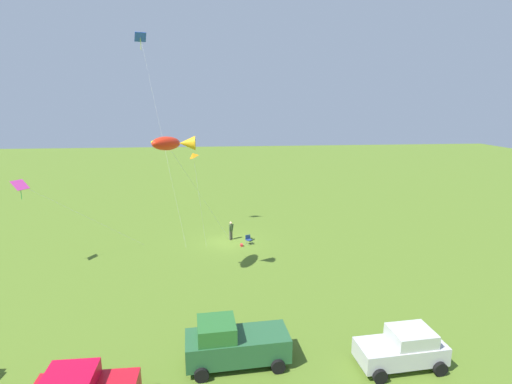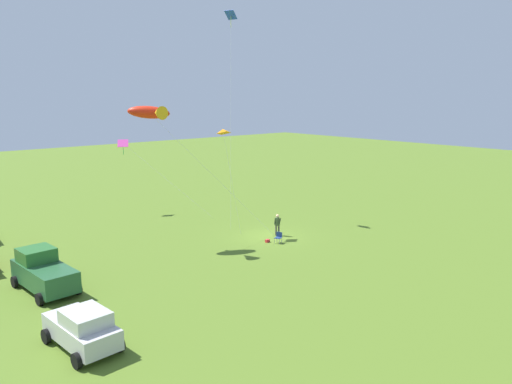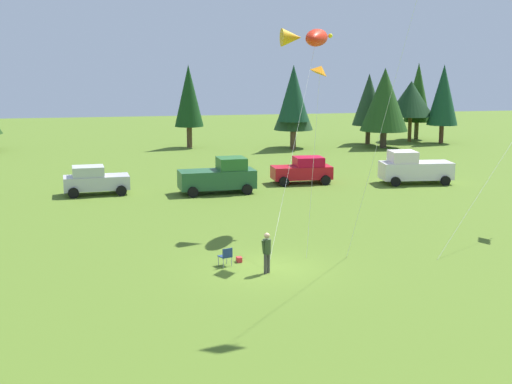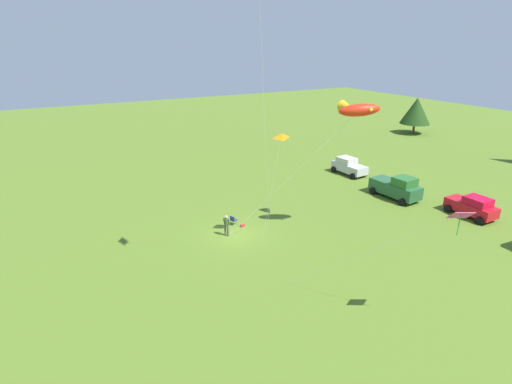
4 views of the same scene
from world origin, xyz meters
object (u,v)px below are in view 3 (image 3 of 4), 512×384
Objects in this scene: backpack_on_grass at (239,259)px; kite_large_fish at (311,38)px; car_red_sedan at (303,170)px; truck_white_pickup at (414,168)px; kite_delta_orange at (321,70)px; truck_green_flatbed at (219,176)px; person_kite_flyer at (267,250)px; folding_chair at (226,255)px; car_silver_compact at (95,180)px.

kite_large_fish is at bearing 53.75° from backpack_on_grass.
car_red_sedan is 0.82× the size of truck_white_pickup.
car_red_sedan is 0.49× the size of kite_delta_orange.
backpack_on_grass is at bearing -126.25° from kite_large_fish.
truck_green_flatbed reaches higher than backpack_on_grass.
truck_green_flatbed is 13.33m from kite_large_fish.
truck_white_pickup is 17.14m from kite_large_fish.
person_kite_flyer is 18.05m from truck_green_flatbed.
kite_large_fish reaches higher than truck_white_pickup.
folding_chair is 0.19× the size of car_silver_compact.
truck_green_flatbed and truck_white_pickup have the same top height.
car_silver_compact is 0.41× the size of kite_large_fish.
truck_white_pickup is at bearing 44.24° from kite_large_fish.
kite_delta_orange reaches higher than truck_white_pickup.
person_kite_flyer is 2.09m from folding_chair.
truck_white_pickup is at bearing -0.30° from truck_green_flatbed.
person_kite_flyer is at bearing -108.99° from car_red_sedan.
folding_chair is 16.86m from truck_green_flatbed.
kite_large_fish is (5.65, 7.33, 9.40)m from folding_chair.
person_kite_flyer is 0.20× the size of kite_delta_orange.
car_silver_compact is at bearing 123.47° from kite_delta_orange.
kite_large_fish reaches higher than car_red_sedan.
person_kite_flyer is 8.47m from kite_delta_orange.
backpack_on_grass is 23.09m from truck_white_pickup.
car_silver_compact reaches higher than person_kite_flyer.
car_silver_compact is 0.84× the size of truck_white_pickup.
person_kite_flyer is 13.06m from kite_large_fish.
backpack_on_grass is 0.07× the size of car_silver_compact.
car_silver_compact is 8.17m from truck_green_flatbed.
backpack_on_grass is 0.04× the size of kite_delta_orange.
truck_white_pickup reaches higher than car_red_sedan.
person_kite_flyer is at bearing 107.44° from car_silver_compact.
kite_delta_orange is (-1.03, -5.66, -1.57)m from kite_large_fish.
truck_white_pickup reaches higher than car_silver_compact.
person_kite_flyer is 0.34× the size of truck_green_flatbed.
kite_large_fish is (4.13, 8.66, 8.86)m from person_kite_flyer.
car_red_sedan is (6.37, 2.45, -0.15)m from truck_green_flatbed.
kite_delta_orange is (3.95, 1.14, 8.20)m from backpack_on_grass.
truck_white_pickup is (15.53, 17.06, 0.99)m from backpack_on_grass.
truck_green_flatbed is 1.22× the size of car_red_sedan.
kite_delta_orange reaches higher than truck_green_flatbed.
kite_delta_orange is (3.10, 3.00, 7.29)m from person_kite_flyer.
person_kite_flyer is at bearing -65.25° from backpack_on_grass.
truck_white_pickup is 0.60× the size of kite_delta_orange.
kite_large_fish reaches higher than person_kite_flyer.
kite_large_fish reaches higher than folding_chair.
car_silver_compact reaches higher than folding_chair.
person_kite_flyer is 0.40× the size of car_silver_compact.
car_red_sedan is at bearing -178.40° from car_silver_compact.
folding_chair is 0.16× the size of truck_white_pickup.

